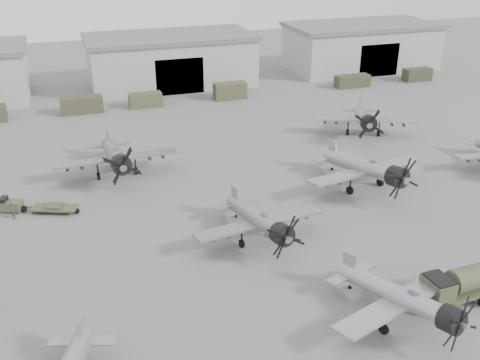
{
  "coord_description": "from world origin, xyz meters",
  "views": [
    {
      "loc": [
        -18.35,
        -31.2,
        25.4
      ],
      "look_at": [
        -2.96,
        14.73,
        2.5
      ],
      "focal_mm": 40.0,
      "sensor_mm": 36.0,
      "label": 1
    }
  ],
  "objects_px": {
    "aircraft_mid_1": "(261,221)",
    "tug_trailer": "(28,206)",
    "aircraft_mid_2": "(368,168)",
    "fuel_tanker": "(466,281)",
    "aircraft_far_0": "(116,156)",
    "aircraft_near_1": "(405,299)",
    "aircraft_far_1": "(365,118)",
    "ground_crew": "(13,210)"
  },
  "relations": [
    {
      "from": "aircraft_mid_1",
      "to": "aircraft_far_0",
      "type": "xyz_separation_m",
      "value": [
        -10.39,
        18.12,
        0.31
      ]
    },
    {
      "from": "fuel_tanker",
      "to": "aircraft_far_0",
      "type": "bearing_deg",
      "value": 123.72
    },
    {
      "from": "aircraft_far_0",
      "to": "fuel_tanker",
      "type": "distance_m",
      "value": 37.55
    },
    {
      "from": "aircraft_near_1",
      "to": "aircraft_far_0",
      "type": "relative_size",
      "value": 0.86
    },
    {
      "from": "aircraft_mid_1",
      "to": "aircraft_far_0",
      "type": "height_order",
      "value": "aircraft_far_0"
    },
    {
      "from": "aircraft_mid_1",
      "to": "tug_trailer",
      "type": "height_order",
      "value": "aircraft_mid_1"
    },
    {
      "from": "aircraft_mid_2",
      "to": "tug_trailer",
      "type": "xyz_separation_m",
      "value": [
        -34.13,
        6.4,
        -1.96
      ]
    },
    {
      "from": "ground_crew",
      "to": "tug_trailer",
      "type": "bearing_deg",
      "value": -46.31
    },
    {
      "from": "aircraft_mid_2",
      "to": "tug_trailer",
      "type": "distance_m",
      "value": 34.78
    },
    {
      "from": "aircraft_far_0",
      "to": "aircraft_far_1",
      "type": "relative_size",
      "value": 1.04
    },
    {
      "from": "aircraft_far_1",
      "to": "ground_crew",
      "type": "relative_size",
      "value": 7.78
    },
    {
      "from": "aircraft_near_1",
      "to": "aircraft_mid_1",
      "type": "distance_m",
      "value": 14.42
    },
    {
      "from": "aircraft_mid_1",
      "to": "tug_trailer",
      "type": "distance_m",
      "value": 23.56
    },
    {
      "from": "aircraft_near_1",
      "to": "aircraft_mid_2",
      "type": "relative_size",
      "value": 0.84
    },
    {
      "from": "ground_crew",
      "to": "fuel_tanker",
      "type": "bearing_deg",
      "value": -120.63
    },
    {
      "from": "aircraft_near_1",
      "to": "ground_crew",
      "type": "bearing_deg",
      "value": 119.84
    },
    {
      "from": "aircraft_far_1",
      "to": "tug_trailer",
      "type": "distance_m",
      "value": 43.21
    },
    {
      "from": "aircraft_near_1",
      "to": "fuel_tanker",
      "type": "relative_size",
      "value": 1.67
    },
    {
      "from": "aircraft_far_1",
      "to": "tug_trailer",
      "type": "height_order",
      "value": "aircraft_far_1"
    },
    {
      "from": "aircraft_far_1",
      "to": "ground_crew",
      "type": "xyz_separation_m",
      "value": [
        -43.61,
        -9.3,
        -1.63
      ]
    },
    {
      "from": "aircraft_mid_2",
      "to": "aircraft_far_0",
      "type": "distance_m",
      "value": 27.43
    },
    {
      "from": "aircraft_mid_1",
      "to": "aircraft_far_0",
      "type": "distance_m",
      "value": 20.89
    },
    {
      "from": "fuel_tanker",
      "to": "ground_crew",
      "type": "bearing_deg",
      "value": 141.42
    },
    {
      "from": "ground_crew",
      "to": "aircraft_far_0",
      "type": "bearing_deg",
      "value": -53.44
    },
    {
      "from": "aircraft_mid_1",
      "to": "aircraft_mid_2",
      "type": "xyz_separation_m",
      "value": [
        14.38,
        6.35,
        0.33
      ]
    },
    {
      "from": "aircraft_mid_1",
      "to": "aircraft_far_1",
      "type": "relative_size",
      "value": 0.92
    },
    {
      "from": "aircraft_far_0",
      "to": "tug_trailer",
      "type": "relative_size",
      "value": 1.83
    },
    {
      "from": "aircraft_mid_2",
      "to": "aircraft_mid_1",
      "type": "bearing_deg",
      "value": -166.18
    },
    {
      "from": "aircraft_mid_2",
      "to": "aircraft_far_1",
      "type": "height_order",
      "value": "aircraft_mid_2"
    },
    {
      "from": "tug_trailer",
      "to": "aircraft_far_1",
      "type": "bearing_deg",
      "value": 33.05
    },
    {
      "from": "aircraft_mid_2",
      "to": "fuel_tanker",
      "type": "xyz_separation_m",
      "value": [
        -2.68,
        -18.57,
        -0.98
      ]
    },
    {
      "from": "aircraft_mid_1",
      "to": "fuel_tanker",
      "type": "distance_m",
      "value": 16.93
    },
    {
      "from": "ground_crew",
      "to": "aircraft_mid_2",
      "type": "bearing_deg",
      "value": -93.08
    },
    {
      "from": "aircraft_mid_1",
      "to": "ground_crew",
      "type": "distance_m",
      "value": 24.11
    },
    {
      "from": "fuel_tanker",
      "to": "aircraft_mid_2",
      "type": "bearing_deg",
      "value": 79.46
    },
    {
      "from": "aircraft_near_1",
      "to": "aircraft_far_1",
      "type": "height_order",
      "value": "aircraft_far_1"
    },
    {
      "from": "aircraft_mid_2",
      "to": "fuel_tanker",
      "type": "height_order",
      "value": "aircraft_mid_2"
    },
    {
      "from": "aircraft_mid_2",
      "to": "tug_trailer",
      "type": "relative_size",
      "value": 1.86
    },
    {
      "from": "aircraft_far_0",
      "to": "fuel_tanker",
      "type": "xyz_separation_m",
      "value": [
        22.09,
        -30.34,
        -0.97
      ]
    },
    {
      "from": "aircraft_far_0",
      "to": "aircraft_mid_1",
      "type": "bearing_deg",
      "value": -62.36
    },
    {
      "from": "aircraft_mid_1",
      "to": "aircraft_far_1",
      "type": "height_order",
      "value": "aircraft_far_1"
    },
    {
      "from": "aircraft_near_1",
      "to": "fuel_tanker",
      "type": "xyz_separation_m",
      "value": [
        6.02,
        1.03,
        -0.6
      ]
    }
  ]
}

